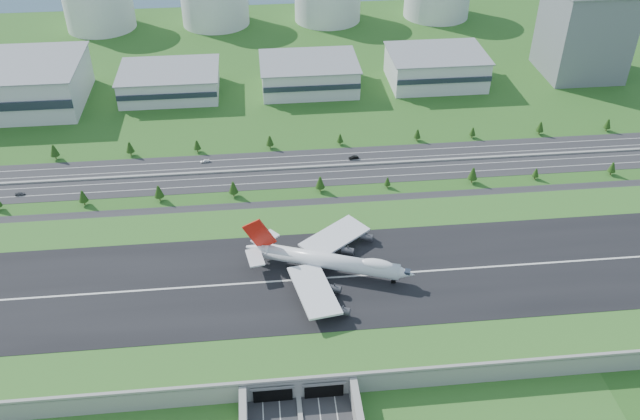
{
  "coord_description": "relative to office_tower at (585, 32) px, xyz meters",
  "views": [
    {
      "loc": [
        -7.98,
        -197.98,
        182.06
      ],
      "look_at": [
        15.95,
        35.0,
        15.9
      ],
      "focal_mm": 38.0,
      "sensor_mm": 36.0,
      "label": 1
    }
  ],
  "objects": [
    {
      "name": "ground",
      "position": [
        -200.0,
        -195.0,
        -27.5
      ],
      "size": [
        1200.0,
        1200.0,
        0.0
      ],
      "primitive_type": "plane",
      "color": "#23591B",
      "rests_on": "ground"
    },
    {
      "name": "airfield_deck",
      "position": [
        -200.0,
        -195.09,
        -23.38
      ],
      "size": [
        520.0,
        100.0,
        9.2
      ],
      "color": "gray",
      "rests_on": "ground"
    },
    {
      "name": "north_expressway",
      "position": [
        -200.0,
        -100.0,
        -27.44
      ],
      "size": [
        560.0,
        36.0,
        0.12
      ],
      "primitive_type": "cube",
      "color": "#28282B",
      "rests_on": "ground"
    },
    {
      "name": "tree_row",
      "position": [
        -188.4,
        -101.7,
        -22.74
      ],
      "size": [
        505.35,
        48.7,
        8.41
      ],
      "color": "#3D2819",
      "rests_on": "ground"
    },
    {
      "name": "hangar_mid_a",
      "position": [
        -260.0,
        -5.0,
        -20.0
      ],
      "size": [
        58.0,
        42.0,
        15.0
      ],
      "primitive_type": "cube",
      "color": "silver",
      "rests_on": "ground"
    },
    {
      "name": "hangar_mid_b",
      "position": [
        -175.0,
        -5.0,
        -19.0
      ],
      "size": [
        58.0,
        42.0,
        17.0
      ],
      "primitive_type": "cube",
      "color": "silver",
      "rests_on": "ground"
    },
    {
      "name": "hangar_mid_c",
      "position": [
        -95.0,
        -5.0,
        -18.0
      ],
      "size": [
        58.0,
        42.0,
        19.0
      ],
      "primitive_type": "cube",
      "color": "silver",
      "rests_on": "ground"
    },
    {
      "name": "office_tower",
      "position": [
        0.0,
        0.0,
        0.0
      ],
      "size": [
        46.0,
        46.0,
        55.0
      ],
      "primitive_type": "cube",
      "color": "slate",
      "rests_on": "ground"
    },
    {
      "name": "fuel_tank_a",
      "position": [
        -320.0,
        115.0,
        -10.0
      ],
      "size": [
        50.0,
        50.0,
        35.0
      ],
      "primitive_type": "cylinder",
      "color": "silver",
      "rests_on": "ground"
    },
    {
      "name": "fuel_tank_b",
      "position": [
        -235.0,
        115.0,
        -10.0
      ],
      "size": [
        50.0,
        50.0,
        35.0
      ],
      "primitive_type": "cylinder",
      "color": "silver",
      "rests_on": "ground"
    },
    {
      "name": "boeing_747",
      "position": [
        -184.02,
        -191.67,
        -13.49
      ],
      "size": [
        65.58,
        60.88,
        21.2
      ],
      "rotation": [
        0.0,
        0.0,
        -0.35
      ],
      "color": "white",
      "rests_on": "airfield_deck"
    },
    {
      "name": "car_4",
      "position": [
        -323.76,
        -110.77,
        -26.61
      ],
      "size": [
        4.65,
        2.19,
        1.54
      ],
      "primitive_type": "imported",
      "rotation": [
        0.0,
        0.0,
        1.65
      ],
      "color": "#535458",
      "rests_on": "ground"
    },
    {
      "name": "car_5",
      "position": [
        -159.68,
        -93.94,
        -26.53
      ],
      "size": [
        5.35,
        2.58,
        1.69
      ],
      "primitive_type": "imported",
      "rotation": [
        0.0,
        0.0,
        -1.41
      ],
      "color": "black",
      "rests_on": "ground"
    },
    {
      "name": "car_7",
      "position": [
        -236.59,
        -89.24,
        -26.7
      ],
      "size": [
        4.88,
        2.51,
        1.36
      ],
      "primitive_type": "imported",
      "rotation": [
        0.0,
        0.0,
        -1.44
      ],
      "color": "white",
      "rests_on": "ground"
    }
  ]
}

